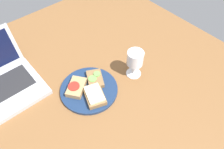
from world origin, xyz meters
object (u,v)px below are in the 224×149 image
at_px(wine_glass, 135,59).
at_px(sandwich_with_tomato, 76,87).
at_px(sandwich_with_cheese, 95,95).
at_px(sandwich_with_cucumber, 95,79).
at_px(plate, 89,90).

bearing_deg(wine_glass, sandwich_with_tomato, 160.65).
relative_size(sandwich_with_tomato, wine_glass, 0.90).
bearing_deg(sandwich_with_tomato, sandwich_with_cheese, -68.69).
relative_size(sandwich_with_cheese, sandwich_with_cucumber, 1.10).
bearing_deg(sandwich_with_cheese, plate, 80.92).
distance_m(sandwich_with_tomato, sandwich_with_cucumber, 0.09).
bearing_deg(sandwich_with_cheese, sandwich_with_tomato, 111.31).
bearing_deg(plate, sandwich_with_tomato, 141.28).
bearing_deg(sandwich_with_cucumber, wine_glass, -24.60).
xyz_separation_m(plate, sandwich_with_cheese, (-0.01, -0.05, 0.02)).
distance_m(plate, wine_glass, 0.24).
bearing_deg(sandwich_with_cucumber, plate, -158.80).
xyz_separation_m(sandwich_with_cucumber, wine_glass, (0.16, -0.07, 0.07)).
bearing_deg(plate, sandwich_with_cucumber, 21.20).
height_order(sandwich_with_cheese, sandwich_with_cucumber, sandwich_with_cheese).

